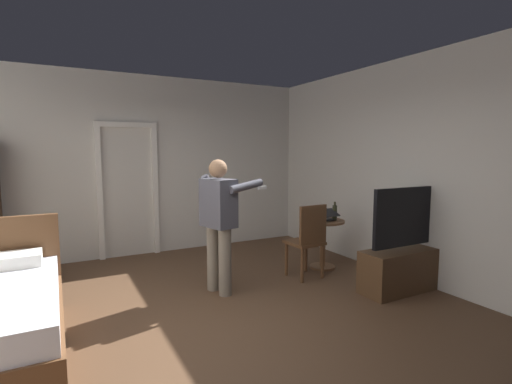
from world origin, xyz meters
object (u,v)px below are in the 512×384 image
(bottle_on_table, at_px, (335,212))
(suitcase_dark, at_px, (21,270))
(tv_flatscreen, at_px, (408,261))
(suitcase_small, at_px, (16,275))
(wooden_chair, at_px, (308,238))
(side_table, at_px, (323,236))
(person_blue_shirt, at_px, (219,217))
(laptop, at_px, (324,217))

(bottle_on_table, distance_m, suitcase_dark, 4.21)
(tv_flatscreen, distance_m, suitcase_dark, 4.85)
(suitcase_small, bearing_deg, wooden_chair, -31.79)
(tv_flatscreen, xyz_separation_m, side_table, (-0.39, 1.17, 0.11))
(wooden_chair, relative_size, person_blue_shirt, 0.62)
(bottle_on_table, xyz_separation_m, suitcase_small, (-3.98, 1.19, -0.64))
(side_table, relative_size, laptop, 2.07)
(side_table, bearing_deg, person_blue_shirt, -174.03)
(laptop, bearing_deg, suitcase_small, 163.15)
(suitcase_dark, bearing_deg, laptop, -24.63)
(wooden_chair, bearing_deg, suitcase_dark, 155.15)
(side_table, relative_size, suitcase_small, 1.20)
(laptop, xyz_separation_m, wooden_chair, (-0.43, -0.23, -0.21))
(person_blue_shirt, height_order, suitcase_small, person_blue_shirt)
(wooden_chair, height_order, suitcase_dark, wooden_chair)
(tv_flatscreen, height_order, wooden_chair, tv_flatscreen)
(tv_flatscreen, relative_size, laptop, 3.80)
(side_table, relative_size, bottle_on_table, 2.64)
(laptop, height_order, wooden_chair, wooden_chair)
(tv_flatscreen, xyz_separation_m, person_blue_shirt, (-2.07, 0.99, 0.56))
(side_table, distance_m, suitcase_dark, 4.01)
(bottle_on_table, xyz_separation_m, wooden_chair, (-0.60, -0.19, -0.27))
(person_blue_shirt, bearing_deg, bottle_on_table, 3.00)
(laptop, height_order, suitcase_small, laptop)
(person_blue_shirt, height_order, suitcase_dark, person_blue_shirt)
(tv_flatscreen, relative_size, bottle_on_table, 4.86)
(wooden_chair, bearing_deg, person_blue_shirt, 175.50)
(laptop, distance_m, bottle_on_table, 0.18)
(bottle_on_table, bearing_deg, tv_flatscreen, -76.99)
(laptop, height_order, suitcase_dark, laptop)
(laptop, xyz_separation_m, person_blue_shirt, (-1.65, -0.13, 0.16))
(side_table, height_order, laptop, laptop)
(suitcase_small, bearing_deg, suitcase_dark, 63.85)
(laptop, distance_m, suitcase_dark, 4.03)
(bottle_on_table, xyz_separation_m, suitcase_dark, (-3.93, 1.35, -0.63))
(bottle_on_table, bearing_deg, wooden_chair, -162.28)
(side_table, xyz_separation_m, bottle_on_table, (0.14, -0.08, 0.34))
(tv_flatscreen, xyz_separation_m, wooden_chair, (-0.85, 0.90, 0.19))
(tv_flatscreen, xyz_separation_m, suitcase_small, (-4.23, 2.28, -0.19))
(person_blue_shirt, bearing_deg, suitcase_small, 149.29)
(suitcase_dark, bearing_deg, side_table, -23.92)
(tv_flatscreen, bearing_deg, side_table, 108.53)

